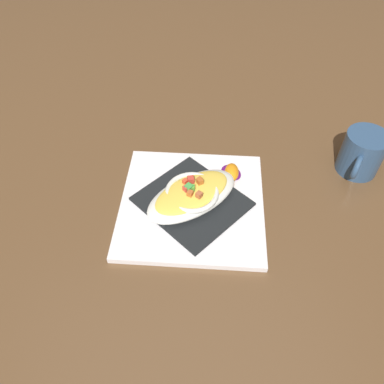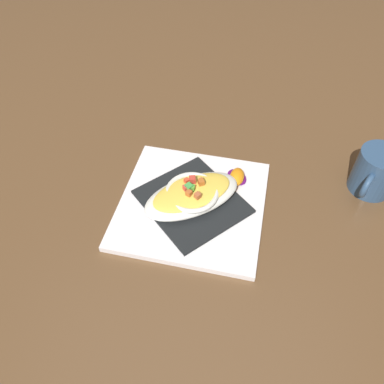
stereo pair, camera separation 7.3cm
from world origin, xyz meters
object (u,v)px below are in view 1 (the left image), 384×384
Objects in this scene: orange_garnish at (232,172)px; coffee_mug at (361,155)px; square_plate at (192,204)px; gratin_dish at (192,194)px.

coffee_mug is at bearing 179.25° from orange_garnish.
square_plate is 0.37m from coffee_mug.
gratin_dish is 3.43× the size of orange_garnish.
orange_garnish is at bearing -145.37° from gratin_dish.
square_plate is 1.28× the size of gratin_dish.
gratin_dish reaches higher than orange_garnish.
coffee_mug is at bearing -170.78° from gratin_dish.
gratin_dish reaches higher than square_plate.
gratin_dish is at bearing -97.95° from square_plate.
coffee_mug reaches higher than orange_garnish.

